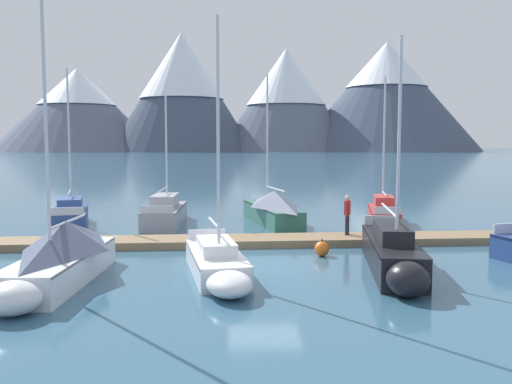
% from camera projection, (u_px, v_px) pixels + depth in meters
% --- Properties ---
extents(ground_plane, '(700.00, 700.00, 0.00)m').
position_uv_depth(ground_plane, '(264.00, 266.00, 18.81)').
color(ground_plane, '#335B75').
extents(mountain_west_summit, '(74.56, 74.56, 36.94)m').
position_uv_depth(mountain_west_summit, '(78.00, 108.00, 246.07)').
color(mountain_west_summit, slate).
rests_on(mountain_west_summit, ground).
extents(mountain_central_massif, '(64.73, 64.73, 52.61)m').
position_uv_depth(mountain_central_massif, '(182.00, 88.00, 244.91)').
color(mountain_central_massif, '#424C60').
rests_on(mountain_central_massif, ground).
extents(mountain_shoulder_ridge, '(63.45, 63.45, 46.93)m').
position_uv_depth(mountain_shoulder_ridge, '(286.00, 96.00, 252.23)').
color(mountain_shoulder_ridge, slate).
rests_on(mountain_shoulder_ridge, ground).
extents(mountain_east_summit, '(85.24, 85.24, 49.78)m').
position_uv_depth(mountain_east_summit, '(386.00, 94.00, 252.19)').
color(mountain_east_summit, '#424C60').
rests_on(mountain_east_summit, ground).
extents(dock, '(21.40, 2.67, 0.30)m').
position_uv_depth(dock, '(258.00, 241.00, 22.77)').
color(dock, '#846B4C').
rests_on(dock, ground).
extents(sailboat_nearest_berth, '(2.88, 6.43, 7.95)m').
position_uv_depth(sailboat_nearest_berth, '(71.00, 214.00, 27.96)').
color(sailboat_nearest_berth, navy).
rests_on(sailboat_nearest_berth, ground).
extents(sailboat_second_berth, '(2.21, 6.91, 9.12)m').
position_uv_depth(sailboat_second_berth, '(60.00, 255.00, 16.45)').
color(sailboat_second_berth, silver).
rests_on(sailboat_second_berth, ground).
extents(sailboat_mid_dock_port, '(1.86, 6.58, 6.67)m').
position_uv_depth(sailboat_mid_dock_port, '(166.00, 212.00, 28.49)').
color(sailboat_mid_dock_port, '#93939E').
rests_on(sailboat_mid_dock_port, ground).
extents(sailboat_mid_dock_starboard, '(2.36, 6.15, 8.00)m').
position_uv_depth(sailboat_mid_dock_starboard, '(218.00, 262.00, 17.15)').
color(sailboat_mid_dock_starboard, white).
rests_on(sailboat_mid_dock_starboard, ground).
extents(sailboat_far_berth, '(2.96, 7.37, 7.77)m').
position_uv_depth(sailboat_far_berth, '(271.00, 207.00, 28.49)').
color(sailboat_far_berth, '#336B56').
rests_on(sailboat_far_berth, ground).
extents(sailboat_outer_slip, '(2.40, 7.30, 7.46)m').
position_uv_depth(sailboat_outer_slip, '(393.00, 253.00, 17.88)').
color(sailboat_outer_slip, black).
rests_on(sailboat_outer_slip, ground).
extents(sailboat_end_of_dock, '(2.48, 6.37, 7.64)m').
position_uv_depth(sailboat_end_of_dock, '(383.00, 212.00, 29.02)').
color(sailboat_end_of_dock, '#B2332D').
rests_on(sailboat_end_of_dock, ground).
extents(person_on_dock, '(0.34, 0.56, 1.69)m').
position_uv_depth(person_on_dock, '(347.00, 212.00, 23.28)').
color(person_on_dock, '#232328').
rests_on(person_on_dock, dock).
extents(mooring_buoy_inner_mooring, '(0.56, 0.56, 0.64)m').
position_uv_depth(mooring_buoy_inner_mooring, '(322.00, 249.00, 20.40)').
color(mooring_buoy_inner_mooring, orange).
rests_on(mooring_buoy_inner_mooring, ground).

